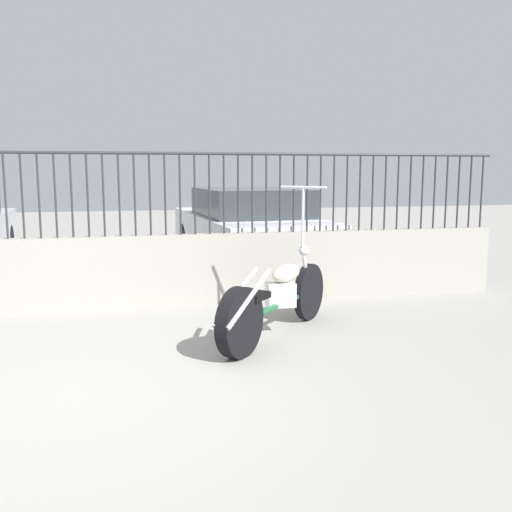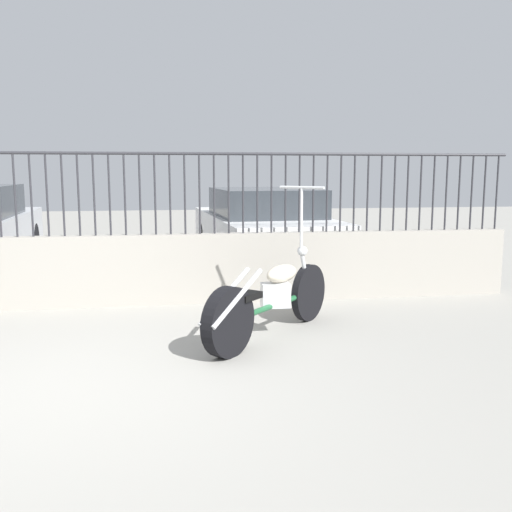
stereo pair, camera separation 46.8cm
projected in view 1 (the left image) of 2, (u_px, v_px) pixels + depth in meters
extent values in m
plane|color=gray|center=(74.00, 395.00, 4.21)|extent=(40.00, 40.00, 0.00)
cube|color=#9E998E|center=(91.00, 273.00, 6.75)|extent=(10.52, 0.18, 0.87)
cylinder|color=#2D2D33|center=(5.00, 195.00, 6.41)|extent=(0.02, 0.02, 0.99)
cylinder|color=#2D2D33|center=(22.00, 195.00, 6.45)|extent=(0.02, 0.02, 0.99)
cylinder|color=#2D2D33|center=(39.00, 195.00, 6.49)|extent=(0.02, 0.02, 0.99)
cylinder|color=#2D2D33|center=(55.00, 195.00, 6.53)|extent=(0.02, 0.02, 0.99)
cylinder|color=#2D2D33|center=(71.00, 195.00, 6.57)|extent=(0.02, 0.02, 0.99)
cylinder|color=#2D2D33|center=(88.00, 195.00, 6.61)|extent=(0.02, 0.02, 0.99)
cylinder|color=#2D2D33|center=(103.00, 194.00, 6.65)|extent=(0.02, 0.02, 0.99)
cylinder|color=#2D2D33|center=(119.00, 194.00, 6.69)|extent=(0.02, 0.02, 0.99)
cylinder|color=#2D2D33|center=(135.00, 194.00, 6.73)|extent=(0.02, 0.02, 0.99)
cylinder|color=#2D2D33|center=(150.00, 194.00, 6.77)|extent=(0.02, 0.02, 0.99)
cylinder|color=#2D2D33|center=(165.00, 194.00, 6.81)|extent=(0.02, 0.02, 0.99)
cylinder|color=#2D2D33|center=(180.00, 194.00, 6.85)|extent=(0.02, 0.02, 0.99)
cylinder|color=#2D2D33|center=(195.00, 194.00, 6.89)|extent=(0.02, 0.02, 0.99)
cylinder|color=#2D2D33|center=(209.00, 193.00, 6.93)|extent=(0.02, 0.02, 0.99)
cylinder|color=#2D2D33|center=(224.00, 193.00, 6.97)|extent=(0.02, 0.02, 0.99)
cylinder|color=#2D2D33|center=(238.00, 193.00, 7.01)|extent=(0.02, 0.02, 0.99)
cylinder|color=#2D2D33|center=(252.00, 193.00, 7.05)|extent=(0.02, 0.02, 0.99)
cylinder|color=#2D2D33|center=(266.00, 193.00, 7.09)|extent=(0.02, 0.02, 0.99)
cylinder|color=#2D2D33|center=(280.00, 193.00, 7.13)|extent=(0.02, 0.02, 0.99)
cylinder|color=#2D2D33|center=(294.00, 193.00, 7.17)|extent=(0.02, 0.02, 0.99)
cylinder|color=#2D2D33|center=(307.00, 193.00, 7.21)|extent=(0.02, 0.02, 0.99)
cylinder|color=#2D2D33|center=(321.00, 192.00, 7.25)|extent=(0.02, 0.02, 0.99)
cylinder|color=#2D2D33|center=(334.00, 192.00, 7.29)|extent=(0.02, 0.02, 0.99)
cylinder|color=#2D2D33|center=(347.00, 192.00, 7.33)|extent=(0.02, 0.02, 0.99)
cylinder|color=#2D2D33|center=(360.00, 192.00, 7.37)|extent=(0.02, 0.02, 0.99)
cylinder|color=#2D2D33|center=(373.00, 192.00, 7.41)|extent=(0.02, 0.02, 0.99)
cylinder|color=#2D2D33|center=(385.00, 192.00, 7.45)|extent=(0.02, 0.02, 0.99)
cylinder|color=#2D2D33|center=(398.00, 192.00, 7.49)|extent=(0.02, 0.02, 0.99)
cylinder|color=#2D2D33|center=(410.00, 192.00, 7.53)|extent=(0.02, 0.02, 0.99)
cylinder|color=#2D2D33|center=(422.00, 192.00, 7.57)|extent=(0.02, 0.02, 0.99)
cylinder|color=#2D2D33|center=(434.00, 191.00, 7.61)|extent=(0.02, 0.02, 0.99)
cylinder|color=#2D2D33|center=(446.00, 191.00, 7.65)|extent=(0.02, 0.02, 0.99)
cylinder|color=#2D2D33|center=(458.00, 191.00, 7.69)|extent=(0.02, 0.02, 0.99)
cylinder|color=#2D2D33|center=(470.00, 191.00, 7.73)|extent=(0.02, 0.02, 0.99)
cylinder|color=#2D2D33|center=(482.00, 191.00, 7.77)|extent=(0.02, 0.02, 0.99)
cylinder|color=#2D2D33|center=(86.00, 153.00, 6.54)|extent=(10.52, 0.04, 0.04)
cylinder|color=black|center=(309.00, 292.00, 6.30)|extent=(0.48, 0.51, 0.62)
cylinder|color=black|center=(240.00, 323.00, 5.02)|extent=(0.53, 0.56, 0.64)
cylinder|color=#1E5933|center=(278.00, 305.00, 5.66)|extent=(0.96, 1.04, 0.06)
cube|color=silver|center=(281.00, 295.00, 5.69)|extent=(0.28, 0.18, 0.24)
ellipsoid|color=beige|center=(286.00, 273.00, 5.76)|extent=(0.47, 0.49, 0.18)
cube|color=black|center=(257.00, 296.00, 5.26)|extent=(0.31, 0.31, 0.06)
cylinder|color=silver|center=(306.00, 271.00, 6.19)|extent=(0.18, 0.19, 0.51)
sphere|color=silver|center=(304.00, 250.00, 6.10)|extent=(0.11, 0.11, 0.11)
cylinder|color=silver|center=(303.00, 218.00, 6.02)|extent=(0.03, 0.03, 0.65)
cylinder|color=silver|center=(303.00, 187.00, 5.97)|extent=(0.40, 0.37, 0.03)
cylinder|color=silver|center=(249.00, 298.00, 5.00)|extent=(0.53, 0.58, 0.42)
cylinder|color=silver|center=(236.00, 296.00, 5.07)|extent=(0.53, 0.58, 0.42)
cylinder|color=black|center=(9.00, 242.00, 10.63)|extent=(0.15, 0.65, 0.64)
cylinder|color=black|center=(186.00, 240.00, 10.89)|extent=(0.15, 0.65, 0.64)
cylinder|color=black|center=(267.00, 237.00, 11.37)|extent=(0.15, 0.65, 0.64)
cylinder|color=black|center=(219.00, 262.00, 8.29)|extent=(0.15, 0.65, 0.64)
cylinder|color=black|center=(323.00, 257.00, 8.76)|extent=(0.15, 0.65, 0.64)
cube|color=silver|center=(247.00, 234.00, 9.79)|extent=(2.05, 4.55, 0.66)
cube|color=#2D3338|center=(250.00, 202.00, 9.50)|extent=(1.72, 2.24, 0.45)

